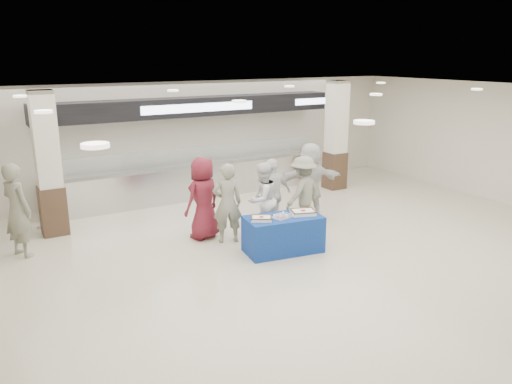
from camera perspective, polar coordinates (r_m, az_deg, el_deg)
ground at (r=9.89m, az=5.99°, el=-7.96°), size 14.00×14.00×0.00m
serving_line at (r=14.07m, az=-6.89°, el=4.02°), size 8.70×0.85×2.80m
column_left at (r=11.82m, az=-22.64°, el=2.60°), size 0.55×0.55×3.20m
column_right at (r=15.05m, az=9.12°, el=6.12°), size 0.55×0.55×3.20m
display_table at (r=10.22m, az=3.13°, el=-4.84°), size 1.65×1.00×0.75m
sheet_cake_left at (r=9.87m, az=0.62°, el=-2.99°), size 0.50×0.47×0.09m
sheet_cake_right at (r=10.27m, az=5.41°, el=-2.28°), size 0.57×0.50×0.10m
cupcake_tray at (r=10.05m, az=2.98°, el=-2.73°), size 0.48×0.40×0.07m
civilian_maroon at (r=10.87m, az=-6.06°, el=-0.71°), size 1.02×0.83×1.81m
soldier_a at (r=10.60m, az=-3.30°, el=-1.28°), size 0.72×0.57×1.74m
chef_tall at (r=10.96m, az=0.71°, el=-0.89°), size 0.96×0.85×1.67m
chef_short at (r=11.37m, az=1.94°, el=-0.28°), size 1.02×0.51×1.67m
soldier_b at (r=11.55m, az=5.40°, el=-0.03°), size 1.24×0.95×1.70m
civilian_white at (r=12.23m, az=6.15°, el=1.29°), size 1.83×0.99×1.89m
soldier_bg at (r=10.90m, az=-25.62°, el=-1.87°), size 0.74×0.83×1.91m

